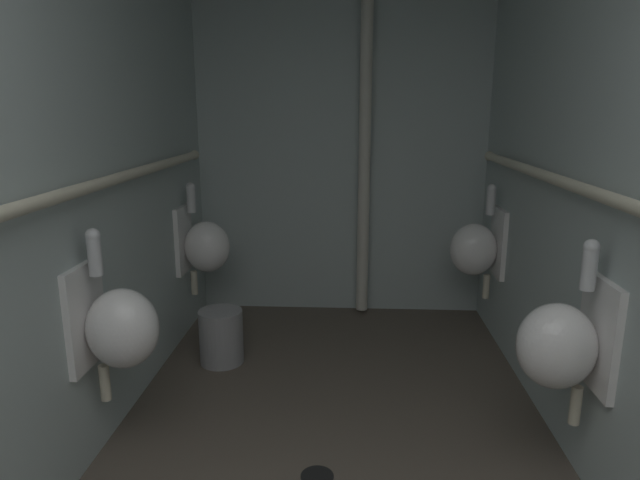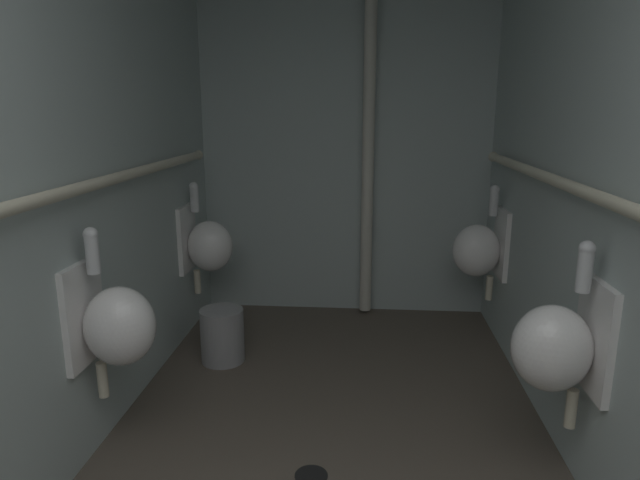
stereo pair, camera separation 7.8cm
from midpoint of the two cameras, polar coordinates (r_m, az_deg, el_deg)
name	(u,v)px [view 1 (the left image)]	position (r m, az deg, el deg)	size (l,w,h in m)	color
floor	(330,479)	(2.57, 0.13, -23.41)	(2.20, 4.04, 0.08)	brown
wall_left	(49,143)	(2.37, -27.02, 8.93)	(0.06, 4.04, 2.74)	#ACBAB8
wall_right	(632,145)	(2.27, 28.60, 8.61)	(0.06, 4.04, 2.74)	#ACBAB8
wall_back	(341,126)	(4.04, 1.67, 11.69)	(2.20, 0.06, 2.74)	#ACBAB8
urinal_left_mid	(117,326)	(2.48, -21.03, -8.24)	(0.32, 0.30, 0.76)	white
urinal_left_far	(204,245)	(3.72, -12.49, -0.50)	(0.32, 0.30, 0.76)	white
urinal_right_mid	(562,343)	(2.34, 22.83, -9.78)	(0.32, 0.30, 0.76)	white
urinal_right_far	(477,248)	(3.70, 15.30, -0.77)	(0.32, 0.30, 0.76)	white
supply_pipe_left	(78,191)	(2.34, -24.58, 4.67)	(0.06, 3.31, 0.06)	beige
supply_pipe_right	(596,194)	(2.28, 25.72, 4.33)	(0.06, 3.31, 0.06)	beige
standpipe_back_wall	(365,127)	(3.93, 4.09, 11.61)	(0.08, 0.08, 2.69)	beige
floor_drain	(317,476)	(2.51, -1.26, -23.13)	(0.14, 0.14, 0.01)	black
waste_bin	(221,336)	(3.42, -10.81, -9.74)	(0.26, 0.26, 0.33)	gray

